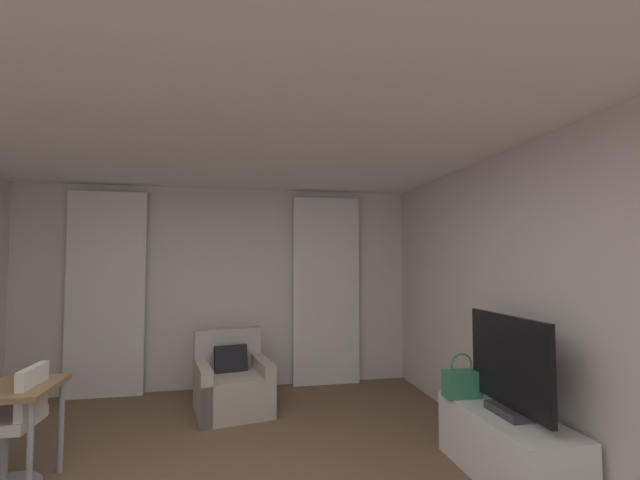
{
  "coord_description": "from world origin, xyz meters",
  "views": [
    {
      "loc": [
        0.24,
        -2.54,
        1.64
      ],
      "look_at": [
        1.0,
        1.39,
        1.85
      ],
      "focal_mm": 23.01,
      "sensor_mm": 36.0,
      "label": 1
    }
  ],
  "objects_px": {
    "armchair": "(232,385)",
    "handbag_primary": "(462,383)",
    "desk_chair": "(10,437)",
    "tv_flatscreen": "(509,368)",
    "tv_console": "(507,447)"
  },
  "relations": [
    {
      "from": "handbag_primary",
      "to": "armchair",
      "type": "bearing_deg",
      "value": 142.25
    },
    {
      "from": "tv_flatscreen",
      "to": "handbag_primary",
      "type": "bearing_deg",
      "value": 107.74
    },
    {
      "from": "armchair",
      "to": "desk_chair",
      "type": "distance_m",
      "value": 2.03
    },
    {
      "from": "armchair",
      "to": "tv_flatscreen",
      "type": "height_order",
      "value": "tv_flatscreen"
    },
    {
      "from": "handbag_primary",
      "to": "tv_flatscreen",
      "type": "bearing_deg",
      "value": -72.26
    },
    {
      "from": "armchair",
      "to": "desk_chair",
      "type": "relative_size",
      "value": 1.07
    },
    {
      "from": "desk_chair",
      "to": "tv_flatscreen",
      "type": "distance_m",
      "value": 3.65
    },
    {
      "from": "tv_console",
      "to": "desk_chair",
      "type": "bearing_deg",
      "value": 171.62
    },
    {
      "from": "tv_flatscreen",
      "to": "tv_console",
      "type": "bearing_deg",
      "value": 90.0
    },
    {
      "from": "armchair",
      "to": "handbag_primary",
      "type": "bearing_deg",
      "value": -37.75
    },
    {
      "from": "armchair",
      "to": "handbag_primary",
      "type": "height_order",
      "value": "handbag_primary"
    },
    {
      "from": "tv_console",
      "to": "armchair",
      "type": "bearing_deg",
      "value": 137.71
    },
    {
      "from": "desk_chair",
      "to": "tv_flatscreen",
      "type": "relative_size",
      "value": 0.98
    },
    {
      "from": "desk_chair",
      "to": "tv_console",
      "type": "xyz_separation_m",
      "value": [
        3.58,
        -0.53,
        -0.14
      ]
    },
    {
      "from": "tv_flatscreen",
      "to": "handbag_primary",
      "type": "distance_m",
      "value": 0.51
    }
  ]
}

